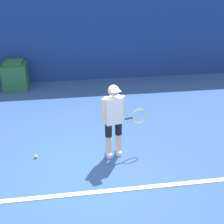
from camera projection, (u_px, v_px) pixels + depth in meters
name	position (u px, v px, depth m)	size (l,w,h in m)	color
ground_plane	(90.00, 171.00, 5.97)	(24.00, 24.00, 0.00)	#2D5193
back_wall	(74.00, 38.00, 10.25)	(24.00, 0.10, 2.86)	navy
court_baseline	(93.00, 192.00, 5.40)	(21.60, 0.10, 0.01)	white
tennis_player	(114.00, 118.00, 6.16)	(0.96, 0.37, 1.54)	beige
tennis_ball	(36.00, 156.00, 6.38)	(0.07, 0.07, 0.07)	#D1E533
covered_chair	(15.00, 75.00, 9.95)	(0.75, 0.82, 0.90)	#28663D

